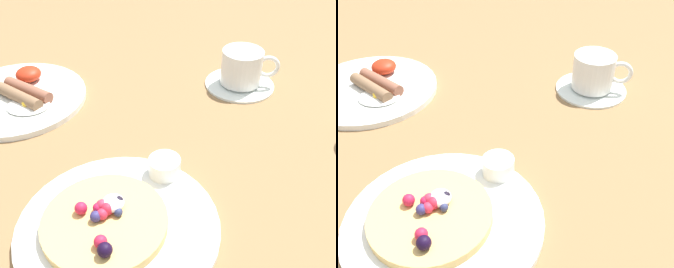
# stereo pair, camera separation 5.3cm
# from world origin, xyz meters

# --- Properties ---
(ground_plane) EXTENTS (2.07, 1.57, 0.03)m
(ground_plane) POSITION_xyz_m (0.00, 0.00, -0.01)
(ground_plane) COLOR olive
(pancake_plate) EXTENTS (0.25, 0.25, 0.01)m
(pancake_plate) POSITION_xyz_m (-0.06, -0.13, 0.01)
(pancake_plate) COLOR white
(pancake_plate) RESTS_ON ground_plane
(pancake_with_berries) EXTENTS (0.15, 0.15, 0.03)m
(pancake_with_berries) POSITION_xyz_m (-0.07, -0.13, 0.02)
(pancake_with_berries) COLOR #DDB062
(pancake_with_berries) RESTS_ON pancake_plate
(syrup_ramekin) EXTENTS (0.04, 0.04, 0.03)m
(syrup_ramekin) POSITION_xyz_m (0.00, -0.04, 0.02)
(syrup_ramekin) COLOR white
(syrup_ramekin) RESTS_ON pancake_plate
(breakfast_plate) EXTENTS (0.25, 0.25, 0.01)m
(breakfast_plate) POSITION_xyz_m (-0.26, 0.17, 0.01)
(breakfast_plate) COLOR white
(breakfast_plate) RESTS_ON ground_plane
(fried_breakfast) EXTENTS (0.11, 0.15, 0.03)m
(fried_breakfast) POSITION_xyz_m (-0.24, 0.18, 0.02)
(fried_breakfast) COLOR brown
(fried_breakfast) RESTS_ON breakfast_plate
(coffee_saucer) EXTENTS (0.13, 0.13, 0.01)m
(coffee_saucer) POSITION_xyz_m (0.15, 0.21, 0.00)
(coffee_saucer) COLOR white
(coffee_saucer) RESTS_ON ground_plane
(coffee_cup) EXTENTS (0.11, 0.08, 0.06)m
(coffee_cup) POSITION_xyz_m (0.15, 0.21, 0.04)
(coffee_cup) COLOR white
(coffee_cup) RESTS_ON coffee_saucer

